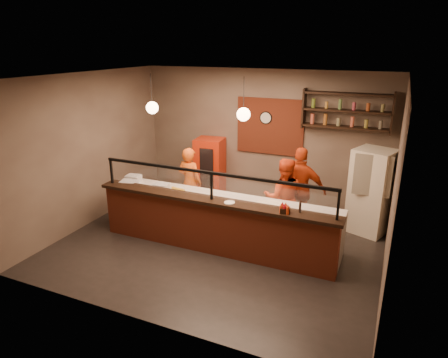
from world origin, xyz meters
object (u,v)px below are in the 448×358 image
at_px(wall_clock, 266,118).
at_px(cook_mid, 283,198).
at_px(cook_left, 190,182).
at_px(pizza_dough, 270,206).
at_px(cook_right, 300,190).
at_px(pepper_mill, 300,207).
at_px(condiment_caddy, 285,210).
at_px(red_cooler, 210,169).
at_px(fridge, 371,191).

bearing_deg(wall_clock, cook_mid, -59.66).
xyz_separation_m(cook_left, pizza_dough, (2.12, -0.83, 0.11)).
xyz_separation_m(cook_left, cook_right, (2.42, 0.26, 0.09)).
distance_m(cook_right, pizza_dough, 1.13).
distance_m(pizza_dough, pepper_mill, 0.81).
bearing_deg(pepper_mill, pizza_dough, 146.69).
bearing_deg(condiment_caddy, cook_left, 151.60).
height_order(cook_right, red_cooler, cook_right).
height_order(cook_right, condiment_caddy, cook_right).
relative_size(red_cooler, pepper_mill, 8.50).
xyz_separation_m(condiment_caddy, pepper_mill, (0.22, 0.12, 0.04)).
distance_m(cook_left, condiment_caddy, 2.91).
bearing_deg(cook_left, condiment_caddy, 157.24).
distance_m(fridge, pepper_mill, 2.28).
distance_m(pizza_dough, condiment_caddy, 0.72).
bearing_deg(wall_clock, pizza_dough, -69.44).
bearing_deg(cook_right, pepper_mill, 100.40).
distance_m(wall_clock, cook_mid, 2.22).
bearing_deg(condiment_caddy, cook_right, 94.21).
xyz_separation_m(cook_mid, pizza_dough, (-0.06, -0.72, 0.09)).
height_order(cook_mid, cook_right, cook_right).
bearing_deg(cook_left, pepper_mill, 161.28).
bearing_deg(pepper_mill, red_cooler, 139.61).
height_order(cook_left, condiment_caddy, cook_left).
bearing_deg(cook_mid, pizza_dough, 67.51).
relative_size(cook_left, cook_right, 0.89).
bearing_deg(cook_right, red_cooler, -21.99).
bearing_deg(wall_clock, cook_right, -45.73).
distance_m(wall_clock, pepper_mill, 3.23).
bearing_deg(red_cooler, cook_mid, -36.02).
bearing_deg(red_cooler, fridge, -12.06).
height_order(pizza_dough, pepper_mill, pepper_mill).
height_order(red_cooler, pizza_dough, red_cooler).
distance_m(red_cooler, pizza_dough, 2.92).
relative_size(cook_right, condiment_caddy, 10.54).
bearing_deg(pepper_mill, wall_clock, 119.07).
xyz_separation_m(cook_right, condiment_caddy, (0.12, -1.64, 0.22)).
bearing_deg(cook_right, wall_clock, -48.12).
bearing_deg(cook_mid, cook_right, -141.56).
height_order(cook_right, pizza_dough, cook_right).
bearing_deg(cook_left, cook_mid, -177.21).
height_order(red_cooler, condiment_caddy, red_cooler).
height_order(cook_left, cook_mid, cook_mid).
bearing_deg(pepper_mill, fridge, 63.86).
height_order(cook_mid, fridge, fridge).
bearing_deg(cook_left, wall_clock, -125.43).
height_order(wall_clock, cook_left, wall_clock).
xyz_separation_m(red_cooler, condiment_caddy, (2.59, -2.51, 0.33)).
bearing_deg(condiment_caddy, pepper_mill, 28.79).
bearing_deg(cook_right, fridge, -161.20).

